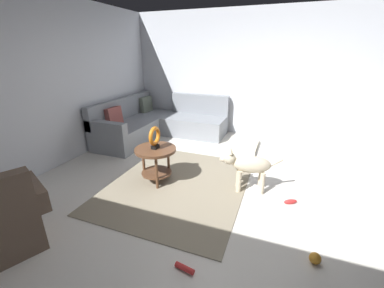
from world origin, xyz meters
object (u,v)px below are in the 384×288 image
(armchair, at_px, (0,224))
(dog_toy_bone, at_px, (290,202))
(sectional_couch, at_px, (158,124))
(dog, at_px, (248,166))
(dog_bed_mat, at_px, (242,145))
(dog_toy_ball, at_px, (315,258))
(torus_sculpture, at_px, (155,137))
(side_table, at_px, (156,156))
(dog_toy_rope, at_px, (185,268))

(armchair, bearing_deg, dog_toy_bone, -30.22)
(sectional_couch, height_order, dog_toy_bone, sectional_couch)
(dog, height_order, dog_toy_bone, dog)
(dog_bed_mat, relative_size, dog_toy_ball, 7.47)
(torus_sculpture, xyz_separation_m, dog_toy_ball, (-0.82, -2.11, -0.66))
(dog, bearing_deg, dog_bed_mat, -1.32)
(side_table, bearing_deg, torus_sculpture, 0.00)
(armchair, xyz_separation_m, dog_toy_rope, (0.41, -1.72, -0.30))
(torus_sculpture, height_order, dog_bed_mat, torus_sculpture)
(dog_toy_rope, bearing_deg, side_table, 37.10)
(torus_sculpture, xyz_separation_m, dog_toy_bone, (0.11, -1.89, -0.68))
(sectional_couch, relative_size, dog_toy_rope, 12.03)
(side_table, relative_size, dog_toy_bone, 3.33)
(dog_toy_ball, height_order, dog_toy_bone, dog_toy_ball)
(sectional_couch, bearing_deg, dog_bed_mat, -90.16)
(side_table, height_order, dog, dog)
(dog_bed_mat, xyz_separation_m, dog_toy_bone, (-1.75, -0.93, -0.01))
(dog_toy_rope, bearing_deg, dog_bed_mat, 0.75)
(dog_toy_rope, bearing_deg, sectional_couch, 31.89)
(armchair, relative_size, dog_toy_rope, 5.22)
(armchair, height_order, torus_sculpture, armchair)
(armchair, bearing_deg, dog_toy_rope, -52.04)
(side_table, bearing_deg, dog_toy_rope, -142.90)
(dog, bearing_deg, armchair, 121.32)
(sectional_couch, distance_m, side_table, 2.11)
(dog_bed_mat, bearing_deg, dog_toy_ball, -156.83)
(torus_sculpture, relative_size, dog_toy_bone, 1.81)
(dog_toy_ball, distance_m, dog_toy_rope, 1.21)
(sectional_couch, distance_m, dog_toy_bone, 3.37)
(dog, distance_m, dog_toy_ball, 1.36)
(sectional_couch, xyz_separation_m, dog, (-1.62, -2.28, 0.09))
(sectional_couch, height_order, dog_toy_rope, sectional_couch)
(dog_toy_rope, bearing_deg, armchair, 103.50)
(side_table, xyz_separation_m, dog_toy_ball, (-0.82, -2.11, -0.36))
(side_table, height_order, dog_toy_rope, side_table)
(sectional_couch, height_order, dog_toy_ball, sectional_couch)
(dog, bearing_deg, side_table, 87.18)
(side_table, bearing_deg, dog_toy_bone, -86.80)
(dog_bed_mat, height_order, dog_toy_ball, dog_toy_ball)
(dog_toy_rope, height_order, dog_toy_bone, dog_toy_bone)
(sectional_couch, relative_size, armchair, 2.30)
(dog_toy_bone, bearing_deg, dog_toy_rope, 148.23)
(side_table, relative_size, dog_toy_ball, 5.60)
(dog_bed_mat, distance_m, dog_toy_rope, 3.18)
(dog_toy_rope, bearing_deg, dog_toy_ball, -65.06)
(armchair, relative_size, dog_bed_mat, 1.22)
(side_table, bearing_deg, dog_bed_mat, -27.43)
(side_table, distance_m, dog_toy_rope, 1.71)
(armchair, height_order, dog_bed_mat, armchair)
(dog_bed_mat, bearing_deg, armchair, 155.00)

